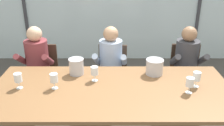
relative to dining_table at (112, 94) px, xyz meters
The scene contains 15 objects.
ground 1.23m from the dining_table, 90.00° to the left, with size 14.00×14.00×0.00m, color #4C4742.
dining_table is the anchor object (origin of this frame).
chair_near_curtain 1.45m from the dining_table, 135.51° to the left, with size 0.44×0.44×0.89m.
chair_left_of_center 1.01m from the dining_table, 89.67° to the left, with size 0.48×0.48×0.89m.
chair_center 1.51m from the dining_table, 42.98° to the left, with size 0.46×0.46×0.89m.
person_maroon_top 1.36m from the dining_table, 141.13° to the left, with size 0.47×0.62×1.21m.
person_pale_blue_shirt 0.86m from the dining_table, 91.28° to the left, with size 0.49×0.63×1.21m.
person_charcoal_jacket 1.36m from the dining_table, 38.83° to the left, with size 0.46×0.61×1.21m.
ice_bucket_primary 0.58m from the dining_table, 139.07° to the left, with size 0.18×0.18×0.20m.
ice_bucket_secondary 0.65m from the dining_table, 35.32° to the left, with size 0.21×0.21×0.19m.
wine_glass_by_left_taster 1.01m from the dining_table, behind, with size 0.08×0.08×0.17m.
wine_glass_near_bucket 0.94m from the dining_table, ahead, with size 0.08×0.08×0.17m.
wine_glass_center_pour 0.64m from the dining_table, behind, with size 0.08×0.08×0.17m.
wine_glass_by_right_taster 0.32m from the dining_table, 135.53° to the left, with size 0.08×0.08×0.17m.
wine_glass_spare_empty 0.83m from the dining_table, ahead, with size 0.08×0.08×0.17m.
Camera 1 is at (0.01, -2.38, 2.12)m, focal length 40.46 mm.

